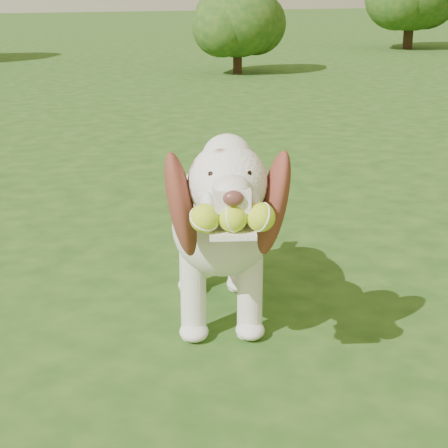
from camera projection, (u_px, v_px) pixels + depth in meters
name	position (u px, v px, depth m)	size (l,w,h in m)	color
ground	(176.00, 370.00, 2.68)	(80.00, 80.00, 0.00)	#1C3F12
dog	(219.00, 215.00, 2.93)	(0.76, 1.28, 0.86)	silver
shrub_d	(238.00, 20.00, 11.62)	(1.36, 1.36, 1.41)	#382314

